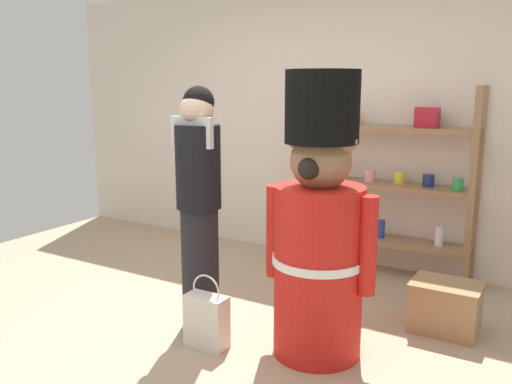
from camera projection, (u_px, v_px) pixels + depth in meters
name	position (u px, v px, depth m)	size (l,w,h in m)	color
ground_plane	(200.00, 346.00, 3.49)	(6.40, 6.40, 0.00)	tan
back_wall	(336.00, 124.00, 5.08)	(6.40, 0.12, 2.60)	silver
merchandise_shelf	(385.00, 180.00, 4.70)	(1.55, 0.35, 1.66)	#93704C
teddy_bear_guard	(319.00, 232.00, 3.25)	(0.72, 0.57, 1.75)	red
person_shopper	(199.00, 203.00, 3.60)	(0.32, 0.30, 1.66)	black
shopping_bag	(207.00, 320.00, 3.45)	(0.28, 0.14, 0.49)	silver
display_crate	(445.00, 307.00, 3.67)	(0.46, 0.34, 0.35)	#9E7A51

